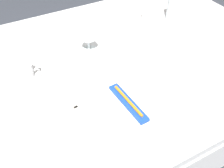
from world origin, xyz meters
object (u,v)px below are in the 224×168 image
Objects in this scene: fork_outer at (84,120)px; toothbrush_package at (128,102)px; wine_glass_centre at (88,32)px; napkin_folded at (91,18)px; spoon_soup at (164,83)px; drink_tumbler at (173,9)px; spoon_dessert at (172,81)px; dinner_plate at (128,106)px; coffee_cup_left at (22,71)px; coffee_cup_right at (149,14)px; dinner_knife at (165,90)px; spoon_tea at (176,77)px.

toothbrush_package is at bearing -7.13° from fork_outer.
napkin_folded reaches higher than wine_glass_centre.
spoon_soup is 1.49× the size of drink_tumbler.
spoon_dessert is (0.03, -0.00, 0.00)m from spoon_soup.
wine_glass_centre reaches higher than dinner_plate.
dinner_plate is 0.23m from spoon_dessert.
spoon_dessert is 1.59× the size of wine_glass_centre.
coffee_cup_right is (0.71, 0.14, 0.00)m from coffee_cup_left.
dinner_plate is 1.24× the size of dinner_knife.
wine_glass_centre is (-0.23, 0.35, 0.10)m from spoon_tea.
wine_glass_centre is at bearing 109.89° from dinner_knife.
napkin_folded is (-0.44, 0.09, 0.02)m from drink_tumbler.
fork_outer is 1.54× the size of napkin_folded.
spoon_soup is at bearing 172.61° from spoon_dessert.
fork_outer and dinner_knife have the same top height.
fork_outer is (-0.17, 0.02, -0.02)m from toothbrush_package.
spoon_tea is at bearing 10.20° from toothbrush_package.
coffee_cup_right is 0.41m from wine_glass_centre.
spoon_tea reaches higher than fork_outer.
toothbrush_package is at bearing -178.16° from dinner_knife.
dinner_plate is 1.93× the size of wine_glass_centre.
fork_outer is at bearing -176.93° from spoon_soup.
spoon_dessert is at bearing 27.39° from dinner_knife.
spoon_soup is 0.57m from coffee_cup_left.
drink_tumbler reaches higher than coffee_cup_right.
napkin_folded is (0.11, 0.54, 0.07)m from dinner_plate.
drink_tumbler is at bearing 49.01° from dinner_knife.
dinner_plate is 0.45m from coffee_cup_left.
spoon_tea is at bearing 25.17° from dinner_knife.
drink_tumbler reaches higher than spoon_dessert.
wine_glass_centre is (0.03, 0.39, 0.07)m from toothbrush_package.
toothbrush_package is 0.17m from fork_outer.
coffee_cup_left is at bearing -172.75° from drink_tumbler.
spoon_dessert is 1.66× the size of drink_tumbler.
spoon_soup is at bearing -131.34° from drink_tumbler.
spoon_tea is (0.03, 0.01, 0.00)m from spoon_dessert.
toothbrush_package is 0.26m from spoon_tea.
spoon_tea is at bearing 10.20° from dinner_plate.
dinner_knife is at bearing -2.61° from fork_outer.
drink_tumbler is at bearing 38.89° from toothbrush_package.
dinner_plate is at bearing -131.37° from coffee_cup_right.
dinner_plate is 1.21× the size of spoon_dessert.
napkin_folded reaches higher than spoon_dessert.
fork_outer is 2.32× the size of coffee_cup_right.
dinner_knife is at bearing -36.02° from coffee_cup_left.
drink_tumbler is 0.91× the size of napkin_folded.
spoon_tea is at bearing 5.51° from spoon_soup.
spoon_soup is at bearing -31.65° from coffee_cup_left.
toothbrush_package is at bearing -49.61° from coffee_cup_left.
napkin_folded is at bearing 96.25° from dinner_knife.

